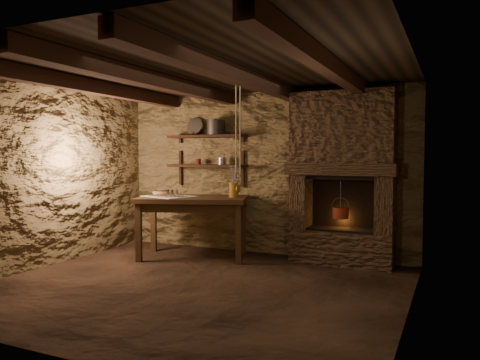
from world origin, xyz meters
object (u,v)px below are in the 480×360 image
at_px(red_pot, 340,212).
at_px(wooden_bowl, 162,193).
at_px(stoneware_jug, 234,183).
at_px(iron_stockpot, 216,128).
at_px(work_table, 193,225).

bearing_deg(red_pot, wooden_bowl, -172.38).
bearing_deg(wooden_bowl, stoneware_jug, 5.38).
distance_m(iron_stockpot, red_pot, 2.26).
relative_size(wooden_bowl, red_pot, 0.55).
bearing_deg(stoneware_jug, wooden_bowl, -156.53).
bearing_deg(work_table, wooden_bowl, 152.59).
bearing_deg(stoneware_jug, work_table, -142.89).
bearing_deg(work_table, stoneware_jug, -0.08).
height_order(work_table, wooden_bowl, wooden_bowl).
distance_m(work_table, wooden_bowl, 0.73).
height_order(stoneware_jug, red_pot, stoneware_jug).
bearing_deg(red_pot, work_table, -167.90).
xyz_separation_m(iron_stockpot, red_pot, (1.93, -0.12, -1.16)).
xyz_separation_m(stoneware_jug, iron_stockpot, (-0.48, 0.36, 0.80)).
height_order(wooden_bowl, iron_stockpot, iron_stockpot).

